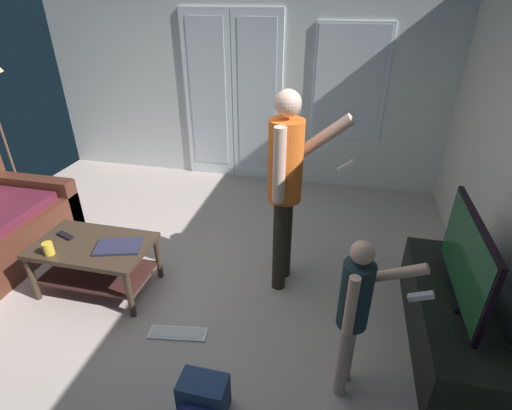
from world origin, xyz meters
TOP-DOWN VIEW (x-y plane):
  - ground_plane at (0.00, 0.00)m, footprint 5.21×5.14m
  - wall_back_with_doors at (0.04, 2.53)m, footprint 5.21×0.09m
  - coffee_table at (-0.59, -0.06)m, footprint 0.95×0.57m
  - tv_stand at (2.21, -0.02)m, footprint 0.47×1.44m
  - flat_screen_tv at (2.21, -0.02)m, footprint 0.08×0.99m
  - person_adult at (0.94, 0.39)m, footprint 0.65×0.46m
  - person_child at (1.51, -0.57)m, footprint 0.51×0.30m
  - backpack at (0.68, -0.94)m, footprint 0.29×0.22m
  - loose_keyboard at (0.27, -0.42)m, footprint 0.45×0.19m
  - laptop_closed at (-0.34, -0.06)m, footprint 0.41×0.32m
  - cup_near_edge at (-0.82, -0.27)m, footprint 0.08×0.08m
  - tv_remote_black at (-0.86, -0.02)m, footprint 0.18×0.10m

SIDE VIEW (x-z plane):
  - ground_plane at x=0.00m, z-range -0.02..0.00m
  - loose_keyboard at x=0.27m, z-range 0.00..0.02m
  - backpack at x=0.68m, z-range 0.00..0.25m
  - tv_stand at x=2.21m, z-range 0.00..0.42m
  - coffee_table at x=-0.59m, z-range 0.10..0.56m
  - laptop_closed at x=-0.34m, z-range 0.46..0.48m
  - tv_remote_black at x=-0.86m, z-range 0.46..0.48m
  - cup_near_edge at x=-0.82m, z-range 0.46..0.56m
  - person_child at x=1.51m, z-range 0.11..1.25m
  - flat_screen_tv at x=2.21m, z-range 0.42..1.04m
  - person_adult at x=0.94m, z-range 0.17..1.85m
  - wall_back_with_doors at x=0.04m, z-range -0.03..2.52m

